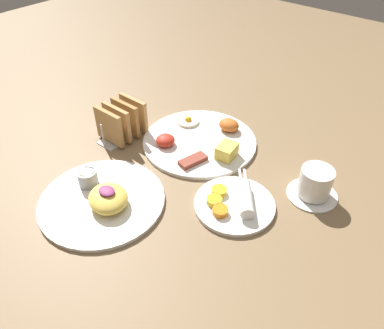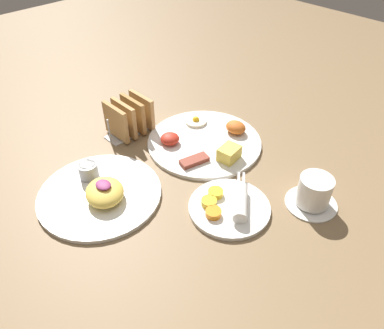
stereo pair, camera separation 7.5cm
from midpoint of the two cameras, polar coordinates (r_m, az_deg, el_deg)
name	(u,v)px [view 1 (the left image)]	position (r m, az deg, el deg)	size (l,w,h in m)	color
ground_plane	(161,171)	(0.97, -6.99, -1.03)	(3.00, 3.00, 0.00)	brown
plate_breakfast	(202,141)	(1.05, -0.54, 3.57)	(0.32, 0.32, 0.05)	white
plate_condiments	(235,203)	(0.87, 4.09, -5.93)	(0.19, 0.19, 0.04)	white
plate_foreground	(103,198)	(0.90, -15.80, -5.05)	(0.29, 0.29, 0.06)	white
toast_rack	(122,122)	(1.09, -12.66, 6.36)	(0.10, 0.15, 0.10)	#B7B7BC
coffee_cup	(315,184)	(0.91, 15.98, -2.99)	(0.12, 0.12, 0.08)	white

